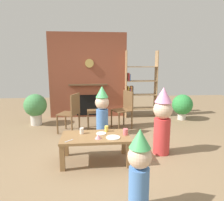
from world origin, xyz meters
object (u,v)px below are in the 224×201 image
Objects in this scene: paper_cup_near_left at (125,132)px; paper_plate_rear at (113,137)px; paper_plate_front at (101,133)px; child_with_cone_hat at (139,168)px; bookshelf at (138,88)px; child_in_pink at (162,119)px; birthday_cake_slice at (98,136)px; dining_chair_right at (125,107)px; paper_cup_near_right at (82,131)px; potted_plant_tall at (182,105)px; coffee_table at (96,140)px; dining_chair_left at (72,111)px; child_by_the_chairs at (102,110)px; dining_chair_middle at (99,108)px; potted_plant_short at (35,107)px; paper_cup_center at (106,129)px.

paper_plate_rear is at bearing -152.53° from paper_cup_near_left.
child_with_cone_hat reaches higher than paper_plate_front.
child_in_pink is at bearing -92.99° from bookshelf.
paper_cup_near_left reaches higher than birthday_cake_slice.
bookshelf is 1.17m from dining_chair_right.
paper_cup_near_right is 0.14× the size of potted_plant_tall.
coffee_table is 1.27m from child_with_cone_hat.
dining_chair_left is at bearing 116.49° from paper_plate_rear.
child_in_pink reaches higher than child_by_the_chairs.
potted_plant_tall is (2.17, 2.37, -0.03)m from paper_plate_rear.
paper_plate_rear is (0.18, -0.20, 0.00)m from paper_plate_front.
bookshelf is at bearing -139.77° from dining_chair_middle.
paper_plate_rear is 0.24× the size of dining_chair_right.
bookshelf reaches higher than coffee_table.
dining_chair_middle reaches higher than paper_plate_front.
bookshelf reaches higher than potted_plant_tall.
paper_cup_near_right is at bearing 151.78° from coffee_table.
child_in_pink reaches higher than coffee_table.
dining_chair_middle is (-1.03, 1.46, -0.11)m from child_in_pink.
child_by_the_chairs is (-1.12, -1.47, -0.28)m from bookshelf.
child_by_the_chairs is at bearing 82.22° from coffee_table.
birthday_cake_slice is 0.13× the size of potted_plant_short.
paper_cup_center is 1.40m from child_with_cone_hat.
paper_cup_center is at bearing 44.80° from coffee_table.
paper_cup_center reaches higher than birthday_cake_slice.
potted_plant_short is (-1.61, 0.51, -0.04)m from dining_chair_middle.
child_by_the_chairs is at bearing 94.39° from paper_plate_rear.
paper_cup_near_left is 0.46m from birthday_cake_slice.
child_in_pink reaches higher than paper_plate_rear.
paper_plate_rear is at bearing 51.68° from dining_chair_right.
paper_cup_near_left is 0.13× the size of potted_plant_short.
potted_plant_tall is at bearing -141.63° from dining_chair_left.
coffee_table is 1.53× the size of potted_plant_tall.
child_in_pink is 1.31× the size of dining_chair_right.
potted_plant_tall is at bearing 38.75° from paper_cup_near_right.
bookshelf is 8.75× the size of paper_plate_rear.
child_with_cone_hat reaches higher than dining_chair_middle.
paper_plate_rear is 0.27× the size of potted_plant_short.
dining_chair_middle is at bearing -166.42° from child_by_the_chairs.
potted_plant_short is at bearing 121.66° from paper_cup_near_right.
child_by_the_chairs is 0.76m from dining_chair_right.
dining_chair_right reaches higher than paper_plate_rear.
dining_chair_left is at bearing 113.82° from paper_plate_front.
paper_plate_front is 1.48m from dining_chair_left.
paper_plate_front is at bearing 75.01° from birthday_cake_slice.
birthday_cake_slice is 0.08× the size of child_in_pink.
child_with_cone_hat is at bearing -60.12° from potted_plant_short.
paper_cup_near_left is 0.09× the size of child_by_the_chairs.
potted_plant_short is at bearing 123.53° from birthday_cake_slice.
dining_chair_left is 1.13× the size of potted_plant_short.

